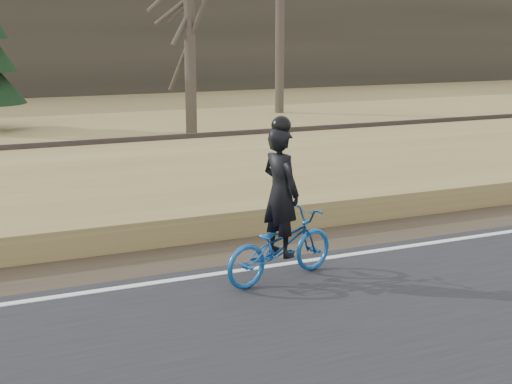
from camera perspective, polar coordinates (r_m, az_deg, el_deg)
name	(u,v)px	position (r m, az deg, el deg)	size (l,w,h in m)	color
ground	(508,240)	(12.39, 19.50, -3.65)	(120.00, 120.00, 0.00)	#9A874E
edge_line	(499,233)	(12.52, 18.90, -3.13)	(120.00, 0.12, 0.01)	silver
shoulder	(460,221)	(13.25, 16.00, -2.25)	(120.00, 1.60, 0.04)	#473A2B
embankment	(369,178)	(15.56, 9.06, 1.09)	(120.00, 5.00, 0.44)	#9A874E
ballast	(291,151)	(18.81, 2.85, 3.32)	(120.00, 3.00, 0.45)	slate
railroad	(291,139)	(18.76, 2.86, 4.23)	(120.00, 2.40, 0.29)	black
treeline_backdrop	(108,35)	(39.47, -11.75, 12.21)	(120.00, 4.00, 6.00)	#383328
cyclist	(280,229)	(9.55, 1.96, -2.94)	(1.88, 1.07, 2.23)	#16519A
bare_tree_near_left	(190,36)	(23.02, -5.33, 12.30)	(0.36, 0.36, 6.24)	#4D4438
bare_tree_center	(280,1)	(29.08, 1.94, 15.05)	(0.36, 0.36, 8.83)	#4D4438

